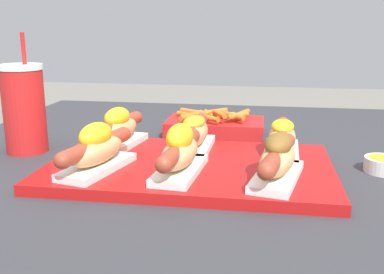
# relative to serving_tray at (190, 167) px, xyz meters

# --- Properties ---
(serving_tray) EXTENTS (0.48, 0.30, 0.02)m
(serving_tray) POSITION_rel_serving_tray_xyz_m (0.00, 0.00, 0.00)
(serving_tray) COLOR #B71414
(serving_tray) RESTS_ON patio_table
(hot_dog_0) EXTENTS (0.09, 0.19, 0.08)m
(hot_dog_0) POSITION_rel_serving_tray_xyz_m (-0.14, -0.07, 0.04)
(hot_dog_0) COLOR white
(hot_dog_0) RESTS_ON serving_tray
(hot_dog_1) EXTENTS (0.07, 0.19, 0.08)m
(hot_dog_1) POSITION_rel_serving_tray_xyz_m (-0.01, -0.06, 0.04)
(hot_dog_1) COLOR white
(hot_dog_1) RESTS_ON serving_tray
(hot_dog_2) EXTENTS (0.09, 0.19, 0.07)m
(hot_dog_2) POSITION_rel_serving_tray_xyz_m (0.15, -0.07, 0.04)
(hot_dog_2) COLOR white
(hot_dog_2) RESTS_ON serving_tray
(hot_dog_3) EXTENTS (0.08, 0.19, 0.08)m
(hot_dog_3) POSITION_rel_serving_tray_xyz_m (-0.15, 0.08, 0.04)
(hot_dog_3) COLOR white
(hot_dog_3) RESTS_ON serving_tray
(hot_dog_4) EXTENTS (0.06, 0.19, 0.07)m
(hot_dog_4) POSITION_rel_serving_tray_xyz_m (-0.00, 0.08, 0.04)
(hot_dog_4) COLOR white
(hot_dog_4) RESTS_ON serving_tray
(hot_dog_5) EXTENTS (0.07, 0.19, 0.07)m
(hot_dog_5) POSITION_rel_serving_tray_xyz_m (0.16, 0.07, 0.04)
(hot_dog_5) COLOR white
(hot_dog_5) RESTS_ON serving_tray
(sauce_bowl) EXTENTS (0.07, 0.07, 0.03)m
(sauce_bowl) POSITION_rel_serving_tray_xyz_m (0.33, 0.05, 0.01)
(sauce_bowl) COLOR silver
(sauce_bowl) RESTS_ON patio_table
(drink_cup) EXTENTS (0.08, 0.08, 0.23)m
(drink_cup) POSITION_rel_serving_tray_xyz_m (-0.34, 0.08, 0.08)
(drink_cup) COLOR red
(drink_cup) RESTS_ON patio_table
(fries_basket) EXTENTS (0.22, 0.13, 0.06)m
(fries_basket) POSITION_rel_serving_tray_xyz_m (0.01, 0.27, 0.01)
(fries_basket) COLOR red
(fries_basket) RESTS_ON patio_table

